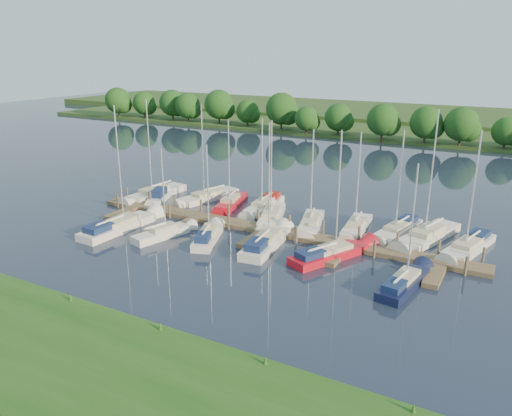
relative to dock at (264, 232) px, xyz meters
The scene contains 24 objects.
ground 7.31m from the dock, 90.00° to the right, with size 260.00×260.00×0.00m, color #182030.
near_bank 23.31m from the dock, 90.00° to the right, with size 90.00×10.00×0.50m, color #1C4914.
dock is the anchor object (origin of this frame).
mooring_pilings 1.19m from the dock, 90.00° to the left, with size 38.24×2.84×2.00m.
far_shore 67.69m from the dock, 90.00° to the left, with size 180.00×30.00×0.60m, color #233F18.
distant_hill 92.69m from the dock, 90.00° to the left, with size 220.00×40.00×1.40m, color #3A5625.
treeline 54.96m from the dock, 91.54° to the left, with size 144.92×9.65×8.21m.
sailboat_n_0 17.76m from the dock, 165.19° to the left, with size 3.02×9.41×11.92m.
motorboat 16.03m from the dock, 167.26° to the left, with size 3.15×5.49×1.78m.
sailboat_n_2 12.93m from the dock, 149.55° to the left, with size 4.13×9.05×11.35m.
sailboat_n_3 9.39m from the dock, 141.45° to the left, with size 3.29×7.90×10.14m.
sailboat_n_4 7.45m from the dock, 118.25° to the left, with size 2.34×8.18×10.48m.
sailboat_n_5 3.95m from the dock, 107.16° to the left, with size 4.13×8.35×10.73m.
sailboat_n_6 4.97m from the dock, 50.26° to the left, with size 3.57×8.02×10.12m.
sailboat_n_7 8.88m from the dock, 33.09° to the left, with size 2.55×7.92×10.04m.
sailboat_n_8 12.67m from the dock, 28.48° to the left, with size 3.29×8.23×10.32m.
sailboat_n_9 14.97m from the dock, 21.84° to the left, with size 4.58×9.87×12.47m.
sailboat_n_10 18.17m from the dock, 15.09° to the left, with size 3.85×8.81×11.01m.
sailboat_s_0 14.05m from the dock, 156.29° to the right, with size 2.73×9.82×12.37m.
sailboat_s_1 9.49m from the dock, 146.18° to the right, with size 3.03×6.73×8.83m.
sailboat_s_2 5.47m from the dock, 132.73° to the right, with size 3.66×7.03×9.30m.
sailboat_s_3 3.24m from the dock, 58.36° to the right, with size 2.90×8.96×11.43m.
sailboat_s_4 7.98m from the dock, 16.43° to the right, with size 5.31×8.57×11.17m.
sailboat_s_5 15.09m from the dock, 18.69° to the right, with size 2.70×7.63×9.66m.
Camera 1 is at (20.66, -32.16, 16.93)m, focal length 35.00 mm.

